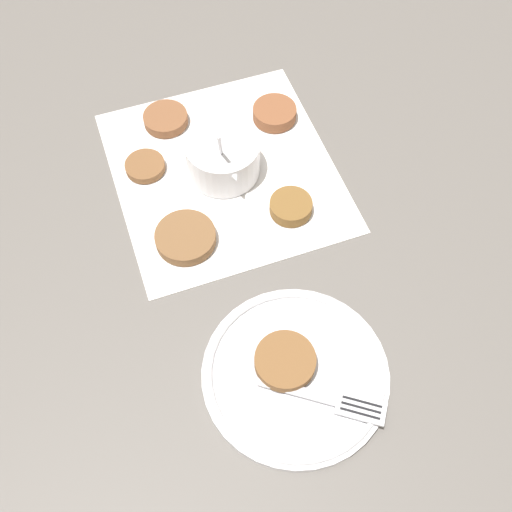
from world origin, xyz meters
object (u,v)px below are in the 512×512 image
Objects in this scene: sauce_bowl at (223,159)px; fritter_on_plate at (285,361)px; fork at (335,401)px; serving_plate at (295,373)px.

sauce_bowl is 0.32m from fritter_on_plate.
sauce_bowl is at bearing -178.59° from fork.
fork reaches higher than serving_plate.
serving_plate is at bearing -3.41° from sauce_bowl.
sauce_bowl is 0.38m from fork.
fork is (0.38, 0.01, -0.01)m from sauce_bowl.
sauce_bowl is at bearing 174.87° from fritter_on_plate.
fork is at bearing 1.41° from sauce_bowl.
sauce_bowl is 0.88× the size of fork.
serving_plate is at bearing 32.75° from fritter_on_plate.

